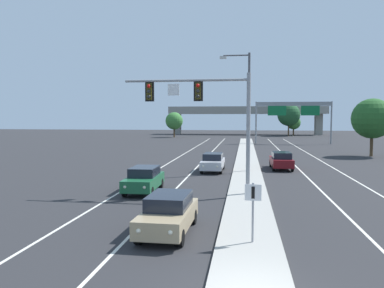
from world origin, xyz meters
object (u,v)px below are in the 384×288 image
object	(u,v)px
car_oncoming_silver	(213,162)
car_oncoming_tan	(168,213)
car_oncoming_green	(144,179)
tree_far_right_c	(294,123)
median_sign_post	(253,204)
car_receding_darkred	(281,160)
street_lamp_median	(246,105)
highway_sign_gantry	(293,109)
overhead_signal_mast	(207,107)
tree_far_right_a	(372,119)
tree_far_right_b	(289,115)
tree_far_left_b	(174,121)

from	to	relation	value
car_oncoming_silver	car_oncoming_tan	bearing A→B (deg)	-90.91
car_oncoming_green	car_oncoming_silver	distance (m)	10.46
car_oncoming_silver	tree_far_right_c	world-z (taller)	tree_far_right_c
median_sign_post	car_receding_darkred	xyz separation A→B (m)	(2.96, 21.38, -0.77)
car_oncoming_tan	street_lamp_median	bearing A→B (deg)	80.00
highway_sign_gantry	overhead_signal_mast	bearing A→B (deg)	-102.90
median_sign_post	car_receding_darkred	size ratio (longest dim) A/B	0.49
street_lamp_median	tree_far_right_a	world-z (taller)	street_lamp_median
overhead_signal_mast	street_lamp_median	bearing A→B (deg)	76.83
median_sign_post	street_lamp_median	distance (m)	19.34
car_oncoming_silver	tree_far_right_a	distance (m)	23.88
car_oncoming_green	car_receding_darkred	world-z (taller)	same
car_receding_darkred	tree_far_right_a	distance (m)	18.08
car_oncoming_silver	highway_sign_gantry	distance (m)	38.34
tree_far_right_c	car_oncoming_green	bearing A→B (deg)	-103.52
median_sign_post	tree_far_right_a	world-z (taller)	tree_far_right_a
tree_far_right_b	tree_far_right_c	xyz separation A→B (m)	(1.47, 2.04, -1.99)
overhead_signal_mast	highway_sign_gantry	distance (m)	47.67
overhead_signal_mast	tree_far_right_c	xyz separation A→B (m)	(14.50, 77.51, -1.98)
overhead_signal_mast	car_oncoming_green	xyz separation A→B (m)	(-4.06, 0.34, -4.53)
car_oncoming_green	car_oncoming_silver	xyz separation A→B (m)	(3.54, 9.84, 0.00)
tree_far_right_a	tree_far_right_c	xyz separation A→B (m)	(-2.88, 51.97, -1.20)
median_sign_post	tree_far_left_b	size ratio (longest dim) A/B	0.37
car_oncoming_tan	car_receding_darkred	world-z (taller)	same
street_lamp_median	overhead_signal_mast	bearing A→B (deg)	-103.17
median_sign_post	car_oncoming_tan	world-z (taller)	median_sign_post
car_oncoming_silver	tree_far_left_b	world-z (taller)	tree_far_left_b
car_oncoming_tan	tree_far_right_b	world-z (taller)	tree_far_right_b
car_oncoming_tan	tree_far_left_b	world-z (taller)	tree_far_left_b
car_oncoming_tan	car_receding_darkred	xyz separation A→B (m)	(6.34, 20.22, 0.00)
street_lamp_median	car_oncoming_tan	size ratio (longest dim) A/B	2.22
tree_far_right_a	tree_far_right_c	world-z (taller)	tree_far_right_a
street_lamp_median	car_oncoming_green	xyz separation A→B (m)	(-6.37, -9.55, -4.97)
highway_sign_gantry	tree_far_right_c	world-z (taller)	highway_sign_gantry
overhead_signal_mast	car_oncoming_silver	distance (m)	11.16
car_oncoming_green	tree_far_right_a	bearing A→B (deg)	49.60
car_receding_darkred	tree_far_right_b	bearing A→B (deg)	83.22
tree_far_right_a	tree_far_left_b	bearing A→B (deg)	128.68
median_sign_post	tree_far_right_a	bearing A→B (deg)	66.78
overhead_signal_mast	highway_sign_gantry	world-z (taller)	highway_sign_gantry
street_lamp_median	tree_far_left_b	xyz separation A→B (m)	(-16.68, 55.30, -1.92)
street_lamp_median	car_oncoming_tan	bearing A→B (deg)	-100.00
tree_far_left_b	tree_far_right_c	size ratio (longest dim) A/B	1.15
car_receding_darkred	highway_sign_gantry	distance (m)	34.85
highway_sign_gantry	tree_far_right_b	size ratio (longest dim) A/B	1.62
overhead_signal_mast	tree_far_right_c	size ratio (longest dim) A/B	1.48
tree_far_right_a	car_oncoming_silver	bearing A→B (deg)	-139.39
tree_far_right_c	tree_far_right_b	bearing A→B (deg)	-125.78
tree_far_left_b	tree_far_right_b	bearing A→B (deg)	20.56
median_sign_post	car_oncoming_green	bearing A→B (deg)	125.45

